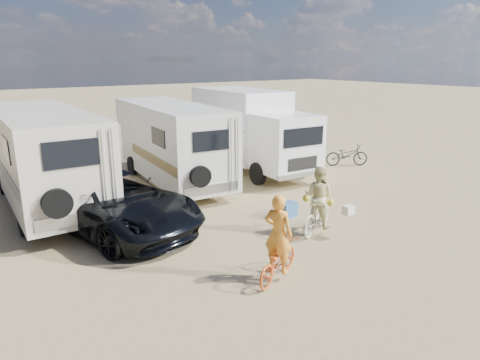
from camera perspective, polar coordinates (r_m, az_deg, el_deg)
ground at (r=11.85m, az=8.22°, el=-7.59°), size 140.00×140.00×0.00m
rv_main at (r=16.66m, az=-8.92°, el=4.57°), size 2.98×7.07×3.01m
rv_left at (r=15.19m, az=-24.16°, el=2.47°), size 2.71×7.71×3.09m
box_truck at (r=18.53m, az=1.58°, el=6.40°), size 2.91×7.00×3.36m
dark_suv at (r=12.61m, az=-16.48°, el=-2.76°), size 4.06×6.24×1.60m
bike_man at (r=9.59m, az=4.94°, el=-10.44°), size 1.72×1.16×0.85m
bike_woman at (r=12.16m, az=10.08°, el=-4.45°), size 1.76×1.10×1.03m
rider_man at (r=9.40m, az=5.00°, el=-8.01°), size 0.63×0.75×1.74m
rider_woman at (r=12.05m, az=10.15°, el=-2.95°), size 0.91×1.01×1.70m
bike_parked at (r=20.07m, az=13.79°, el=3.21°), size 1.95×1.55×0.99m
cooler at (r=13.28m, az=6.18°, el=-3.88°), size 0.61×0.47×0.45m
crate at (r=15.15m, az=-3.92°, el=-1.48°), size 0.58×0.58×0.39m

